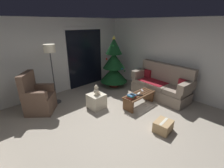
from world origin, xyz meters
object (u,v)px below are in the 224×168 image
(christmas_tree, at_px, (114,65))
(armchair, at_px, (38,98))
(cell_phone, at_px, (132,94))
(cardboard_box_taped_mid_floor, at_px, (163,126))
(remote_graphite, at_px, (135,95))
(remote_silver, at_px, (142,90))
(teddy_bear_cream, at_px, (96,91))
(floor_lamp, at_px, (50,54))
(ottoman, at_px, (97,101))
(remote_black, at_px, (140,95))
(book_stack, at_px, (132,96))
(coffee_table, at_px, (139,98))
(couch, at_px, (161,85))
(remote_white, at_px, (139,93))

(christmas_tree, height_order, armchair, christmas_tree)
(cell_phone, bearing_deg, armchair, 147.23)
(armchair, height_order, cardboard_box_taped_mid_floor, armchair)
(remote_graphite, relative_size, armchair, 0.14)
(remote_silver, xyz_separation_m, teddy_bear_cream, (-1.24, 0.69, 0.15))
(floor_lamp, bearing_deg, ottoman, -57.99)
(remote_black, bearing_deg, floor_lamp, -100.10)
(remote_graphite, bearing_deg, armchair, 85.34)
(book_stack, relative_size, cardboard_box_taped_mid_floor, 0.58)
(christmas_tree, bearing_deg, floor_lamp, 172.97)
(teddy_bear_cream, bearing_deg, remote_graphite, -41.73)
(christmas_tree, distance_m, floor_lamp, 2.35)
(remote_silver, distance_m, christmas_tree, 1.64)
(coffee_table, relative_size, ottoman, 2.50)
(remote_graphite, height_order, cardboard_box_taped_mid_floor, remote_graphite)
(remote_graphite, xyz_separation_m, remote_silver, (0.42, 0.05, 0.00))
(floor_lamp, height_order, ottoman, floor_lamp)
(book_stack, xyz_separation_m, floor_lamp, (-1.33, 1.91, 1.08))
(remote_silver, distance_m, book_stack, 0.63)
(remote_silver, relative_size, armchair, 0.14)
(cell_phone, bearing_deg, ottoman, 137.80)
(floor_lamp, bearing_deg, armchair, -162.35)
(couch, relative_size, remote_white, 12.77)
(couch, distance_m, coffee_table, 1.06)
(remote_white, xyz_separation_m, remote_graphite, (-0.16, 0.02, 0.00))
(remote_black, relative_size, remote_graphite, 1.00)
(coffee_table, height_order, armchair, armchair)
(teddy_bear_cream, bearing_deg, remote_black, -43.19)
(floor_lamp, distance_m, cardboard_box_taped_mid_floor, 3.52)
(book_stack, height_order, cell_phone, cell_phone)
(couch, bearing_deg, remote_black, 178.77)
(couch, bearing_deg, armchair, 151.39)
(remote_silver, relative_size, teddy_bear_cream, 0.55)
(remote_silver, xyz_separation_m, cardboard_box_taped_mid_floor, (-0.84, -1.22, -0.26))
(remote_graphite, relative_size, ottoman, 0.35)
(remote_graphite, relative_size, remote_silver, 1.00)
(remote_graphite, distance_m, book_stack, 0.21)
(christmas_tree, relative_size, floor_lamp, 1.07)
(coffee_table, height_order, cardboard_box_taped_mid_floor, coffee_table)
(book_stack, bearing_deg, ottoman, 128.64)
(coffee_table, relative_size, armchair, 0.97)
(couch, distance_m, armchair, 3.80)
(couch, height_order, ottoman, couch)
(coffee_table, bearing_deg, christmas_tree, 71.64)
(cell_phone, distance_m, ottoman, 1.06)
(cardboard_box_taped_mid_floor, bearing_deg, book_stack, 79.19)
(cell_phone, height_order, armchair, armchair)
(teddy_bear_cream, relative_size, cardboard_box_taped_mid_floor, 0.65)
(couch, distance_m, teddy_bear_cream, 2.22)
(floor_lamp, bearing_deg, christmas_tree, -7.03)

